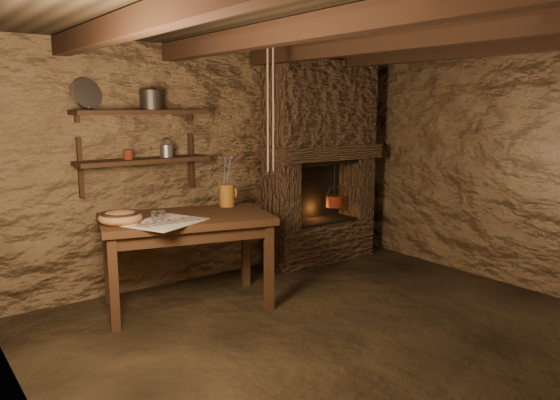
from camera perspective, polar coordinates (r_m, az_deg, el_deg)
floor at (r=4.53m, az=6.43°, el=-13.82°), size 4.50×4.50×0.00m
back_wall at (r=5.80m, az=-6.80°, el=3.76°), size 4.50×0.04×2.40m
left_wall at (r=3.15m, az=-24.92°, el=-2.34°), size 0.04×4.00×2.40m
right_wall at (r=5.94m, az=22.92°, el=3.19°), size 0.04×4.00×2.40m
ceiling at (r=4.18m, az=7.11°, el=17.86°), size 4.50×4.00×0.04m
beam_far_left at (r=3.34m, az=-13.08°, el=18.13°), size 0.14×3.95×0.16m
beam_mid_left at (r=3.85m, az=1.38°, el=17.27°), size 0.14×3.95×0.16m
beam_mid_right at (r=4.52m, az=11.89°, el=15.97°), size 0.14×3.95×0.16m
beam_far_right at (r=5.30m, az=19.41°, el=14.72°), size 0.14×3.95×0.16m
shelf_lower at (r=5.28m, az=-14.04°, el=4.02°), size 1.25×0.30×0.04m
shelf_upper at (r=5.26m, az=-14.25°, el=8.90°), size 1.25×0.30×0.04m
hearth at (r=6.32m, az=4.19°, el=4.56°), size 1.43×0.51×2.30m
work_table at (r=5.03m, az=-9.72°, el=-5.95°), size 1.65×1.20×0.84m
linen_cloth at (r=4.66m, az=-11.86°, el=-2.29°), size 0.73×0.68×0.01m
pewter_cutlery_row at (r=4.64m, az=-11.77°, el=-2.21°), size 0.53×0.38×0.01m
drinking_glasses at (r=4.76m, az=-12.24°, el=-1.53°), size 0.19×0.06×0.08m
stoneware_jug at (r=5.29m, az=-5.54°, el=1.60°), size 0.18×0.18×0.49m
wooden_bowl at (r=4.73m, az=-16.34°, el=-1.82°), size 0.48×0.48×0.13m
iron_stockpot at (r=5.30m, az=-13.29°, el=10.04°), size 0.23×0.23×0.16m
tin_pan at (r=5.20m, az=-19.56°, el=10.43°), size 0.31×0.20×0.28m
small_kettle at (r=5.37m, az=-11.77°, el=5.04°), size 0.20×0.18×0.18m
rusty_tin at (r=5.22m, az=-15.58°, el=4.60°), size 0.12×0.12×0.09m
red_pot at (r=6.48m, az=5.68°, el=-0.05°), size 0.23×0.23×0.54m
hanging_ropes at (r=4.99m, az=-1.00°, el=9.73°), size 0.08×0.08×1.20m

